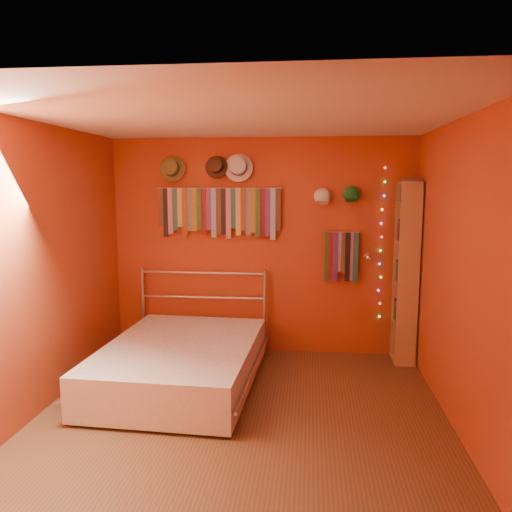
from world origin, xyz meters
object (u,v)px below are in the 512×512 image
(tie_rack, at_px, (219,210))
(bed, at_px, (181,362))
(bookshelf, at_px, (410,272))
(reading_lamp, at_px, (368,257))

(tie_rack, xyz_separation_m, bed, (-0.20, -1.07, -1.44))
(bookshelf, xyz_separation_m, bed, (-2.34, -0.92, -0.79))
(tie_rack, xyz_separation_m, bookshelf, (2.14, -0.15, -0.66))
(bed, bearing_deg, tie_rack, 81.59)
(reading_lamp, bearing_deg, bookshelf, 0.03)
(reading_lamp, xyz_separation_m, bookshelf, (0.46, 0.00, -0.16))
(tie_rack, bearing_deg, bookshelf, -4.14)
(reading_lamp, distance_m, bookshelf, 0.49)
(reading_lamp, xyz_separation_m, bed, (-1.88, -0.92, -0.95))
(bookshelf, height_order, bed, bookshelf)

